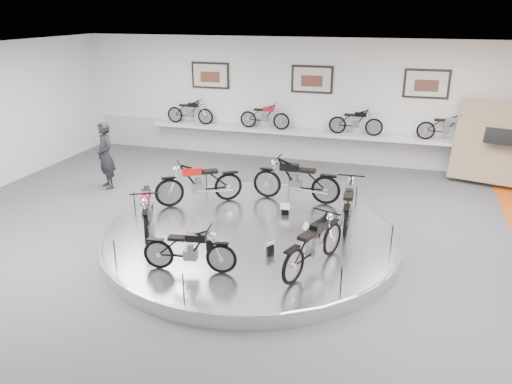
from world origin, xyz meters
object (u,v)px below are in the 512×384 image
(bike_c, at_px, (199,183))
(bike_a, at_px, (349,203))
(shelf, at_px, (309,133))
(visitor, at_px, (105,155))
(bike_d, at_px, (146,208))
(display_platform, at_px, (251,237))
(bike_e, at_px, (189,249))
(bike_f, at_px, (314,243))
(bike_b, at_px, (296,180))

(bike_c, bearing_deg, bike_a, 142.50)
(shelf, height_order, visitor, visitor)
(bike_d, bearing_deg, display_platform, 77.96)
(bike_e, bearing_deg, bike_f, 10.81)
(display_platform, distance_m, bike_e, 2.14)
(bike_a, bearing_deg, bike_f, 167.87)
(bike_c, xyz_separation_m, bike_e, (1.15, -3.19, -0.10))
(bike_e, bearing_deg, bike_d, 130.96)
(display_platform, height_order, bike_e, bike_e)
(bike_b, height_order, bike_f, bike_b)
(bike_b, distance_m, bike_d, 3.79)
(bike_c, height_order, bike_d, bike_c)
(bike_a, xyz_separation_m, bike_c, (-3.66, 0.23, 0.03))
(bike_d, bearing_deg, bike_f, 52.94)
(shelf, height_order, bike_e, bike_e)
(bike_d, bearing_deg, bike_c, 138.09)
(shelf, distance_m, bike_d, 7.32)
(bike_b, xyz_separation_m, bike_d, (-2.70, -2.66, -0.04))
(bike_a, xyz_separation_m, bike_b, (-1.43, 1.09, 0.04))
(display_platform, xyz_separation_m, bike_c, (-1.70, 1.20, 0.69))
(bike_a, relative_size, bike_d, 1.00)
(bike_f, bearing_deg, bike_c, 73.98)
(visitor, bearing_deg, display_platform, 11.54)
(bike_d, height_order, bike_e, bike_d)
(bike_e, relative_size, bike_f, 0.86)
(bike_b, height_order, visitor, visitor)
(bike_f, height_order, visitor, visitor)
(bike_c, bearing_deg, bike_e, 75.87)
(bike_b, distance_m, bike_e, 4.19)
(bike_b, bearing_deg, visitor, -0.68)
(bike_b, xyz_separation_m, visitor, (-5.55, 0.25, 0.10))
(shelf, relative_size, bike_e, 7.40)
(bike_d, height_order, visitor, visitor)
(bike_b, height_order, bike_d, bike_b)
(bike_d, distance_m, visitor, 4.07)
(bike_c, distance_m, bike_e, 3.39)
(bike_a, bearing_deg, bike_b, 49.86)
(bike_f, distance_m, visitor, 7.50)
(bike_a, bearing_deg, bike_e, 136.88)
(display_platform, relative_size, bike_b, 3.39)
(bike_d, xyz_separation_m, visitor, (-2.84, 2.91, 0.14))
(bike_c, relative_size, bike_e, 1.24)
(display_platform, xyz_separation_m, visitor, (-5.01, 2.32, 0.80))
(bike_b, bearing_deg, bike_e, 76.88)
(bike_a, relative_size, bike_b, 0.93)
(display_platform, xyz_separation_m, bike_a, (1.96, 0.97, 0.66))
(bike_d, relative_size, visitor, 0.91)
(bike_c, distance_m, visitor, 3.50)
(bike_e, bearing_deg, bike_a, 41.31)
(bike_f, bearing_deg, visitor, 82.22)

